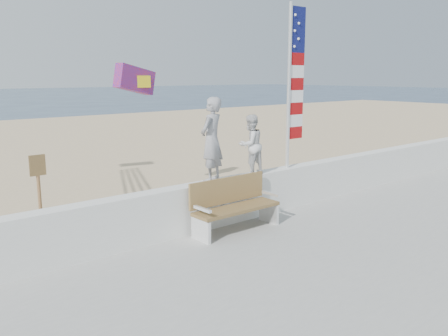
{
  "coord_description": "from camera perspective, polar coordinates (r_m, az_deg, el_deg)",
  "views": [
    {
      "loc": [
        -5.47,
        -4.98,
        3.09
      ],
      "look_at": [
        0.2,
        1.8,
        1.35
      ],
      "focal_mm": 38.0,
      "sensor_mm": 36.0,
      "label": 1
    }
  ],
  "objects": [
    {
      "name": "ground",
      "position": [
        8.01,
        7.32,
        -11.64
      ],
      "size": [
        220.0,
        220.0,
        0.0
      ],
      "primitive_type": "plane",
      "color": "#2C4058",
      "rests_on": "ground"
    },
    {
      "name": "sand",
      "position": [
        15.32,
        -18.15,
        -0.9
      ],
      "size": [
        90.0,
        40.0,
        0.08
      ],
      "primitive_type": "cube",
      "color": "tan",
      "rests_on": "ground"
    },
    {
      "name": "seawall",
      "position": [
        9.2,
        -1.76,
        -4.37
      ],
      "size": [
        30.0,
        0.35,
        0.9
      ],
      "primitive_type": "cube",
      "color": "white",
      "rests_on": "boardwalk"
    },
    {
      "name": "adult",
      "position": [
        8.98,
        -1.5,
        3.43
      ],
      "size": [
        0.69,
        0.6,
        1.61
      ],
      "primitive_type": "imported",
      "rotation": [
        0.0,
        0.0,
        3.57
      ],
      "color": "gray",
      "rests_on": "seawall"
    },
    {
      "name": "child",
      "position": [
        9.66,
        3.2,
        2.82
      ],
      "size": [
        0.62,
        0.49,
        1.23
      ],
      "primitive_type": "imported",
      "rotation": [
        0.0,
        0.0,
        3.19
      ],
      "color": "silver",
      "rests_on": "seawall"
    },
    {
      "name": "bench",
      "position": [
        8.98,
        1.16,
        -4.36
      ],
      "size": [
        1.8,
        0.57,
        1.0
      ],
      "color": "olive",
      "rests_on": "boardwalk"
    },
    {
      "name": "flag",
      "position": [
        10.44,
        8.32,
        10.49
      ],
      "size": [
        0.5,
        0.08,
        3.5
      ],
      "color": "white",
      "rests_on": "seawall"
    },
    {
      "name": "parafoil_kite",
      "position": [
        11.56,
        -10.58,
        10.39
      ],
      "size": [
        1.14,
        0.49,
        0.76
      ],
      "color": "red",
      "rests_on": "ground"
    },
    {
      "name": "sign",
      "position": [
        10.17,
        -21.4,
        -1.81
      ],
      "size": [
        0.32,
        0.07,
        1.46
      ],
      "color": "olive",
      "rests_on": "sand"
    }
  ]
}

